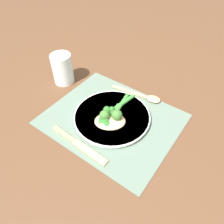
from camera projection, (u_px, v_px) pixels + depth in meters
name	position (u px, v px, depth m)	size (l,w,h in m)	color
ground_plane	(112.00, 119.00, 0.69)	(3.00, 3.00, 0.00)	brown
placemat	(112.00, 119.00, 0.69)	(0.40, 0.33, 0.00)	slate
plate	(112.00, 117.00, 0.68)	(0.24, 0.24, 0.01)	white
chicken_fillet	(110.00, 121.00, 0.65)	(0.12, 0.11, 0.02)	#DBBC89
pesto_dollop_primary	(104.00, 115.00, 0.64)	(0.03, 0.03, 0.03)	#3D702D
pesto_dollop_secondary	(117.00, 115.00, 0.63)	(0.03, 0.03, 0.03)	#3D702D
broccoli_stalk_left	(106.00, 121.00, 0.65)	(0.04, 0.11, 0.03)	#3D8E38
broccoli_stalk_right	(107.00, 117.00, 0.65)	(0.04, 0.13, 0.03)	#3D8E38
broccoli_stalk_front	(114.00, 113.00, 0.67)	(0.05, 0.13, 0.03)	#3D8E38
broccoli_stalk_rear	(115.00, 107.00, 0.69)	(0.05, 0.12, 0.02)	#3D8E38
knife	(78.00, 144.00, 0.62)	(0.20, 0.02, 0.01)	tan
spoon	(147.00, 97.00, 0.75)	(0.18, 0.05, 0.01)	tan
water_glass	(63.00, 69.00, 0.79)	(0.07, 0.07, 0.11)	white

